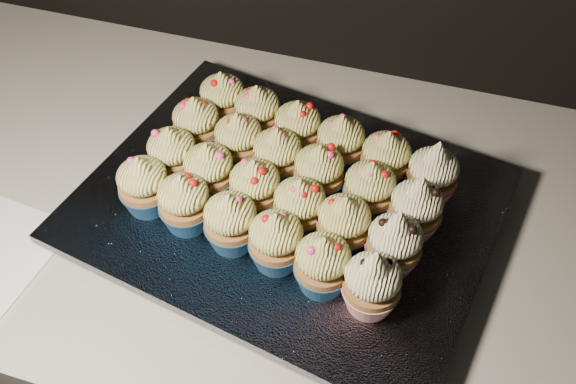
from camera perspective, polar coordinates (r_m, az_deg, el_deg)
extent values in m
cube|color=black|center=(1.26, -6.66, -13.30)|extent=(2.40, 0.60, 0.86)
cube|color=beige|center=(0.90, -9.16, 0.49)|extent=(2.44, 0.64, 0.04)
cube|color=black|center=(0.81, 0.00, -1.82)|extent=(0.51, 0.43, 0.02)
cube|color=silver|center=(0.80, 0.00, -1.04)|extent=(0.56, 0.47, 0.01)
cone|color=navy|center=(0.80, -12.42, -0.47)|extent=(0.06, 0.06, 0.03)
ellipsoid|color=#E3DA72|center=(0.77, -12.88, 1.39)|extent=(0.06, 0.06, 0.04)
cone|color=#E3DA72|center=(0.75, -13.17, 2.57)|extent=(0.03, 0.03, 0.02)
cone|color=navy|center=(0.77, -8.99, -2.02)|extent=(0.06, 0.06, 0.03)
ellipsoid|color=#E3DA72|center=(0.74, -9.33, -0.15)|extent=(0.06, 0.06, 0.04)
cone|color=#E3DA72|center=(0.73, -9.55, 1.05)|extent=(0.03, 0.03, 0.02)
cone|color=navy|center=(0.75, -4.99, -3.73)|extent=(0.06, 0.06, 0.03)
ellipsoid|color=#E3DA72|center=(0.72, -5.18, -1.87)|extent=(0.06, 0.06, 0.04)
cone|color=#E3DA72|center=(0.70, -5.31, -0.66)|extent=(0.03, 0.03, 0.02)
cone|color=navy|center=(0.73, -1.04, -5.43)|extent=(0.06, 0.06, 0.03)
ellipsoid|color=#E3DA72|center=(0.70, -1.08, -3.59)|extent=(0.06, 0.06, 0.04)
cone|color=#E3DA72|center=(0.68, -1.11, -2.40)|extent=(0.03, 0.03, 0.02)
cone|color=navy|center=(0.71, 3.03, -7.47)|extent=(0.06, 0.06, 0.03)
ellipsoid|color=#E3DA72|center=(0.68, 3.15, -5.67)|extent=(0.06, 0.06, 0.04)
cone|color=#E3DA72|center=(0.66, 3.24, -4.51)|extent=(0.03, 0.03, 0.02)
cone|color=#A31628|center=(0.70, 7.28, -9.16)|extent=(0.06, 0.06, 0.03)
ellipsoid|color=#FFF7B3|center=(0.67, 7.59, -7.42)|extent=(0.06, 0.06, 0.04)
cone|color=#FFF7B3|center=(0.65, 7.84, -6.02)|extent=(0.03, 0.03, 0.03)
cone|color=navy|center=(0.83, -10.00, 2.17)|extent=(0.06, 0.06, 0.03)
ellipsoid|color=#E3DA72|center=(0.80, -10.36, 4.05)|extent=(0.06, 0.06, 0.04)
cone|color=#E3DA72|center=(0.78, -10.58, 5.24)|extent=(0.03, 0.03, 0.02)
cone|color=navy|center=(0.80, -6.87, 0.73)|extent=(0.06, 0.06, 0.03)
ellipsoid|color=#E3DA72|center=(0.77, -7.12, 2.62)|extent=(0.06, 0.06, 0.04)
cone|color=#E3DA72|center=(0.76, -7.28, 3.84)|extent=(0.03, 0.03, 0.02)
cone|color=navy|center=(0.78, -2.88, -0.73)|extent=(0.06, 0.06, 0.03)
ellipsoid|color=#E3DA72|center=(0.75, -2.99, 1.17)|extent=(0.06, 0.06, 0.04)
cone|color=#E3DA72|center=(0.73, -3.06, 2.38)|extent=(0.03, 0.03, 0.02)
cone|color=navy|center=(0.76, 1.01, -2.41)|extent=(0.06, 0.06, 0.03)
ellipsoid|color=#E3DA72|center=(0.73, 1.05, -0.52)|extent=(0.06, 0.06, 0.04)
cone|color=#E3DA72|center=(0.71, 1.08, 0.69)|extent=(0.03, 0.03, 0.02)
cone|color=navy|center=(0.74, 4.85, -3.97)|extent=(0.06, 0.06, 0.03)
ellipsoid|color=#E3DA72|center=(0.71, 5.05, -2.11)|extent=(0.06, 0.06, 0.04)
cone|color=#E3DA72|center=(0.70, 5.17, -0.91)|extent=(0.03, 0.03, 0.02)
cone|color=#A31628|center=(0.73, 9.20, -5.65)|extent=(0.06, 0.06, 0.03)
ellipsoid|color=#FFF7B3|center=(0.70, 9.57, -3.84)|extent=(0.06, 0.06, 0.04)
cone|color=#FFF7B3|center=(0.68, 9.87, -2.40)|extent=(0.03, 0.03, 0.03)
cone|color=navy|center=(0.86, -7.96, 4.84)|extent=(0.06, 0.06, 0.03)
ellipsoid|color=#E3DA72|center=(0.84, -8.23, 6.72)|extent=(0.06, 0.06, 0.04)
cone|color=#E3DA72|center=(0.82, -8.41, 7.92)|extent=(0.03, 0.03, 0.02)
cone|color=navy|center=(0.83, -4.32, 3.44)|extent=(0.06, 0.06, 0.03)
ellipsoid|color=#E3DA72|center=(0.81, -4.47, 5.35)|extent=(0.06, 0.06, 0.04)
cone|color=#E3DA72|center=(0.79, -4.57, 6.56)|extent=(0.03, 0.03, 0.02)
cone|color=navy|center=(0.81, -0.93, 2.11)|extent=(0.06, 0.06, 0.03)
ellipsoid|color=#E3DA72|center=(0.79, -0.96, 4.03)|extent=(0.06, 0.06, 0.04)
cone|color=#E3DA72|center=(0.77, -0.98, 5.25)|extent=(0.03, 0.03, 0.02)
cone|color=navy|center=(0.79, 2.69, 0.60)|extent=(0.06, 0.06, 0.03)
ellipsoid|color=#E3DA72|center=(0.77, 2.79, 2.51)|extent=(0.06, 0.06, 0.04)
cone|color=#E3DA72|center=(0.75, 2.86, 3.73)|extent=(0.03, 0.03, 0.02)
cone|color=navy|center=(0.78, 7.09, -0.89)|extent=(0.06, 0.06, 0.03)
ellipsoid|color=#E3DA72|center=(0.75, 7.36, 1.00)|extent=(0.06, 0.06, 0.04)
cone|color=#E3DA72|center=(0.74, 7.53, 2.21)|extent=(0.03, 0.03, 0.02)
cone|color=#A31628|center=(0.77, 11.03, -2.60)|extent=(0.06, 0.06, 0.03)
ellipsoid|color=#FFF7B3|center=(0.74, 11.45, -0.75)|extent=(0.06, 0.06, 0.04)
cone|color=#FFF7B3|center=(0.72, 11.78, 0.70)|extent=(0.03, 0.03, 0.03)
cone|color=navy|center=(0.89, -5.70, 7.09)|extent=(0.06, 0.06, 0.03)
ellipsoid|color=#E3DA72|center=(0.87, -5.88, 8.97)|extent=(0.06, 0.06, 0.04)
cone|color=#E3DA72|center=(0.86, -6.00, 10.16)|extent=(0.03, 0.03, 0.02)
cone|color=navy|center=(0.87, -2.66, 5.90)|extent=(0.06, 0.06, 0.03)
ellipsoid|color=#E3DA72|center=(0.85, -2.75, 7.80)|extent=(0.06, 0.06, 0.04)
cone|color=#E3DA72|center=(0.83, -2.81, 9.00)|extent=(0.03, 0.03, 0.02)
cone|color=navy|center=(0.85, 0.85, 4.57)|extent=(0.06, 0.06, 0.03)
ellipsoid|color=#E3DA72|center=(0.82, 0.88, 6.48)|extent=(0.06, 0.06, 0.04)
cone|color=#E3DA72|center=(0.81, 0.90, 7.69)|extent=(0.03, 0.03, 0.02)
cone|color=navy|center=(0.83, 4.60, 3.23)|extent=(0.06, 0.06, 0.03)
ellipsoid|color=#E3DA72|center=(0.80, 4.77, 5.13)|extent=(0.06, 0.06, 0.04)
cone|color=#E3DA72|center=(0.79, 4.87, 6.35)|extent=(0.03, 0.03, 0.02)
cone|color=navy|center=(0.82, 8.47, 1.77)|extent=(0.06, 0.06, 0.03)
ellipsoid|color=#E3DA72|center=(0.79, 8.78, 3.66)|extent=(0.06, 0.06, 0.04)
cone|color=#E3DA72|center=(0.77, 8.97, 4.87)|extent=(0.03, 0.03, 0.02)
cone|color=#A31628|center=(0.81, 12.42, 0.34)|extent=(0.06, 0.06, 0.03)
ellipsoid|color=#FFF7B3|center=(0.78, 12.87, 2.20)|extent=(0.06, 0.06, 0.04)
cone|color=#FFF7B3|center=(0.76, 13.22, 3.65)|extent=(0.03, 0.03, 0.03)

